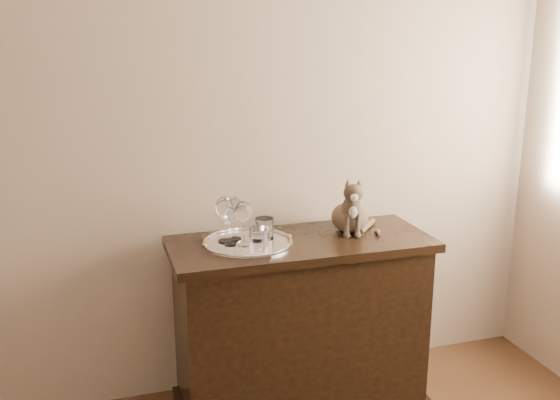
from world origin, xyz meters
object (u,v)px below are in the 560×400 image
(wine_glass_b, at_px, (234,218))
(wine_glass_d, at_px, (243,223))
(sideboard, at_px, (300,325))
(wine_glass_a, at_px, (225,219))
(tray, at_px, (248,244))
(wine_glass_c, at_px, (230,226))
(tumbler_b, at_px, (259,239))
(cat, at_px, (350,203))
(tumbler_c, at_px, (264,228))

(wine_glass_b, distance_m, wine_glass_d, 0.08)
(sideboard, xyz_separation_m, wine_glass_d, (-0.27, -0.00, 0.53))
(wine_glass_a, height_order, wine_glass_d, wine_glass_a)
(tray, xyz_separation_m, wine_glass_d, (-0.02, -0.01, 0.10))
(wine_glass_c, bearing_deg, tumbler_b, -42.69)
(wine_glass_b, xyz_separation_m, wine_glass_d, (0.02, -0.08, -0.00))
(tray, xyz_separation_m, wine_glass_c, (-0.08, -0.00, 0.09))
(wine_glass_d, xyz_separation_m, tumbler_b, (0.05, -0.08, -0.05))
(sideboard, distance_m, tray, 0.49)
(wine_glass_d, distance_m, cat, 0.54)
(wine_glass_b, xyz_separation_m, tumbler_c, (0.13, -0.03, -0.05))
(wine_glass_a, bearing_deg, sideboard, -9.72)
(tumbler_b, bearing_deg, wine_glass_b, 114.43)
(sideboard, bearing_deg, tray, 177.68)
(tumbler_b, height_order, cat, cat)
(wine_glass_b, relative_size, cat, 0.74)
(wine_glass_a, height_order, tumbler_b, wine_glass_a)
(tray, bearing_deg, wine_glass_b, 127.00)
(sideboard, relative_size, tumbler_c, 12.47)
(tumbler_c, bearing_deg, sideboard, -15.72)
(wine_glass_a, xyz_separation_m, cat, (0.61, 0.00, 0.03))
(sideboard, relative_size, tumbler_b, 12.39)
(tumbler_b, relative_size, tumbler_c, 1.01)
(tumbler_c, bearing_deg, wine_glass_d, -155.63)
(wine_glass_d, xyz_separation_m, tumbler_c, (0.11, 0.05, -0.05))
(wine_glass_d, height_order, cat, cat)
(wine_glass_c, distance_m, tumbler_c, 0.17)
(tray, relative_size, wine_glass_c, 2.34)
(sideboard, bearing_deg, wine_glass_c, 178.27)
(wine_glass_c, height_order, tumbler_b, wine_glass_c)
(wine_glass_a, distance_m, cat, 0.61)
(wine_glass_a, xyz_separation_m, wine_glass_d, (0.07, -0.06, -0.00))
(sideboard, height_order, cat, cat)
(sideboard, height_order, tray, tray)
(cat, bearing_deg, wine_glass_a, -162.81)
(wine_glass_c, height_order, cat, cat)
(sideboard, distance_m, tumbler_b, 0.54)
(tumbler_b, xyz_separation_m, cat, (0.49, 0.15, 0.08))
(wine_glass_d, xyz_separation_m, cat, (0.54, 0.07, 0.03))
(sideboard, distance_m, wine_glass_c, 0.61)
(wine_glass_a, bearing_deg, wine_glass_b, 16.60)
(sideboard, xyz_separation_m, cat, (0.27, 0.06, 0.56))
(wine_glass_a, bearing_deg, wine_glass_d, -42.10)
(wine_glass_d, distance_m, tumbler_b, 0.11)
(wine_glass_a, bearing_deg, tray, -27.49)
(wine_glass_a, bearing_deg, tumbler_c, -4.13)
(sideboard, bearing_deg, wine_glass_b, 166.25)
(wine_glass_d, bearing_deg, cat, 7.00)
(cat, bearing_deg, wine_glass_b, -164.19)
(sideboard, bearing_deg, tumbler_b, -158.45)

